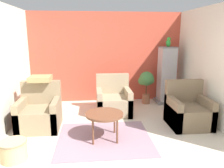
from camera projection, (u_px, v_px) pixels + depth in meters
wall_back_accent at (106, 58)px, 6.15m from camera, size 4.31×0.06×2.48m
wall_left at (4, 68)px, 4.27m from camera, size 0.06×3.39×2.48m
wall_right at (211, 65)px, 4.67m from camera, size 0.06×3.39×2.48m
area_rug at (105, 138)px, 4.03m from camera, size 1.69×1.47×0.01m
coffee_table at (104, 116)px, 3.93m from camera, size 0.68×0.68×0.50m
armchair_left at (40, 114)px, 4.46m from camera, size 0.81×0.78×0.93m
armchair_right at (188, 112)px, 4.57m from camera, size 0.81×0.78×0.93m
armchair_middle at (114, 101)px, 5.27m from camera, size 0.81×0.78×0.93m
birdcage at (166, 76)px, 6.02m from camera, size 0.53×0.53×1.55m
parrot at (168, 42)px, 5.81m from camera, size 0.12×0.22×0.26m
potted_plant at (146, 82)px, 5.96m from camera, size 0.43×0.39×0.90m
wicker_basket at (14, 150)px, 3.32m from camera, size 0.41×0.41×0.31m
throw_pillow at (40, 78)px, 4.58m from camera, size 0.44×0.44×0.10m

